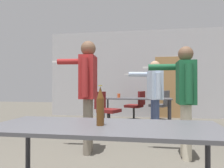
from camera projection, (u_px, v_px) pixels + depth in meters
name	position (u px, v px, depth m)	size (l,w,h in m)	color
back_wall	(137.00, 74.00, 7.55)	(6.14, 0.12, 2.99)	#BCBCC1
conference_table_near	(105.00, 132.00, 1.85)	(1.94, 0.81, 0.73)	#4C4C51
conference_table_far	(137.00, 101.00, 6.09)	(1.88, 0.68, 0.73)	#4C4C51
person_right_polo	(87.00, 84.00, 3.47)	(0.83, 0.60, 1.78)	slate
person_left_plaid	(154.00, 91.00, 4.69)	(0.84, 0.63, 1.61)	#3D4C75
person_center_tall	(185.00, 91.00, 3.21)	(0.76, 0.63, 1.65)	beige
office_chair_side_rolled	(136.00, 107.00, 6.71)	(0.64, 0.60, 0.90)	black
office_chair_far_left	(106.00, 112.00, 5.37)	(0.65, 0.60, 0.92)	black
office_chair_far_right	(161.00, 107.00, 6.71)	(0.65, 0.62, 0.93)	black
beer_bottle	(100.00, 106.00, 1.84)	(0.07, 0.07, 0.34)	#563314
drink_cup	(119.00, 96.00, 6.29)	(0.08, 0.08, 0.12)	#E05123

